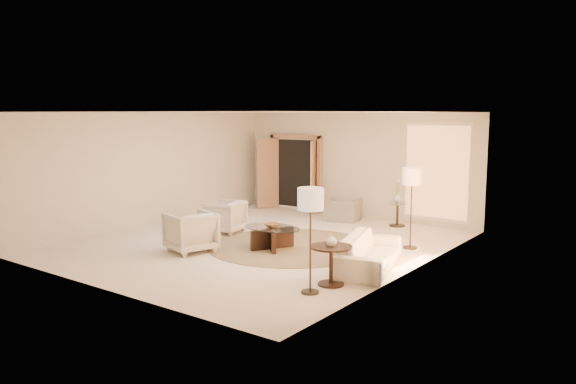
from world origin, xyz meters
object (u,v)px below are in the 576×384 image
Objects in this scene: end_vase at (331,241)px; coffee_table at (272,235)px; end_table at (331,258)px; armchair_right at (191,230)px; side_vase at (398,198)px; accent_chair at (342,206)px; floor_lamp_near at (412,180)px; armchair_left at (224,215)px; sofa at (369,252)px; side_table at (397,212)px; floor_lamp_far at (311,204)px; bowl at (272,225)px.

coffee_table is at bearing 149.09° from end_vase.
end_table is at bearing 0.00° from end_vase.
side_vase is (2.25, 4.83, 0.26)m from armchair_right.
accent_chair is 3.39m from floor_lamp_near.
armchair_left reaches higher than end_table.
floor_lamp_near is (3.47, 2.87, 0.98)m from armchair_right.
armchair_right is at bearing -137.45° from coffee_table.
sofa is at bearing -3.23° from coffee_table.
floor_lamp_near reaches higher than side_vase.
side_table is at bearing 90.00° from side_vase.
floor_lamp_far is (2.66, -5.42, 1.02)m from accent_chair.
floor_lamp_far reaches higher than side_table.
sofa is 1.23m from end_table.
accent_chair is 3.55m from bowl.
floor_lamp_far is 3.06m from bowl.
bowl is at bearing 149.09° from end_table.
sofa is 1.24× the size of floor_lamp_near.
end_vase is (2.26, -1.35, 0.45)m from coffee_table.
bowl is at bearing 153.43° from coffee_table.
floor_lamp_far is at bearing -40.50° from coffee_table.
end_table is at bearing 107.09° from accent_chair.
armchair_right is at bearing 68.59° from accent_chair.
accent_chair is at bearing 97.21° from bowl.
side_table is at bearing 74.47° from bowl.
armchair_right is at bearing -114.98° from side_vase.
armchair_right is 0.54× the size of floor_lamp_far.
armchair_left is at bearing 154.62° from end_table.
armchair_left is 4.63m from end_vase.
side_vase is at bearing 171.70° from armchair_right.
floor_lamp_near is (-0.05, 1.88, 1.12)m from sofa.
side_vase is (-1.23, 5.07, 0.26)m from end_table.
side_vase is (1.03, 3.71, 0.21)m from bowl.
end_vase reaches higher than side_table.
end_vase is (1.23, -5.07, 0.38)m from side_table.
end_table is at bearing -30.91° from bowl.
end_table is (3.48, -0.23, -0.00)m from armchair_right.
coffee_table is 3.12m from floor_lamp_far.
end_vase is (2.26, -1.35, 0.24)m from bowl.
floor_lamp_far is at bearing -90.56° from floor_lamp_near.
end_vase is at bearing -76.37° from side_vase.
accent_chair reaches higher than bowl.
floor_lamp_near reaches higher than coffee_table.
side_vase is at bearing 121.95° from floor_lamp_near.
floor_lamp_far is 5.18× the size of bowl.
end_table is at bearing 52.35° from armchair_left.
accent_chair is at bearing 116.19° from floor_lamp_far.
end_vase reaches higher than accent_chair.
side_table is (1.48, 0.19, -0.03)m from accent_chair.
armchair_left is 3.25m from accent_chair.
bowl is 3.86m from side_vase.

